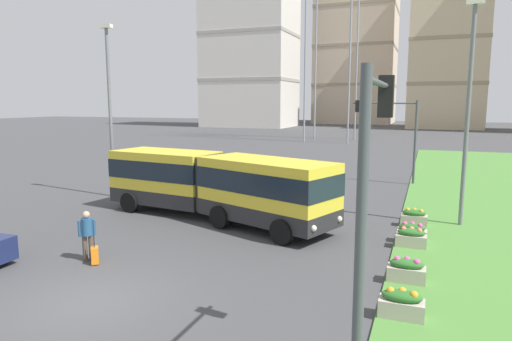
# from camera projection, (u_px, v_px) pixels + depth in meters

# --- Properties ---
(ground_plane) EXTENTS (260.00, 260.00, 0.00)m
(ground_plane) POSITION_uv_depth(u_px,v_px,m) (90.00, 302.00, 12.25)
(ground_plane) COLOR #424244
(articulated_bus) EXTENTS (11.92, 5.33, 3.00)m
(articulated_bus) POSITION_uv_depth(u_px,v_px,m) (216.00, 184.00, 20.71)
(articulated_bus) COLOR yellow
(articulated_bus) RESTS_ON ground
(pedestrian_crossing) EXTENTS (0.46, 0.42, 1.74)m
(pedestrian_crossing) POSITION_uv_depth(u_px,v_px,m) (87.00, 232.00, 15.33)
(pedestrian_crossing) COLOR #4C4238
(pedestrian_crossing) RESTS_ON ground
(rolling_suitcase) EXTENTS (0.42, 0.43, 0.97)m
(rolling_suitcase) POSITION_uv_depth(u_px,v_px,m) (95.00, 255.00, 15.09)
(rolling_suitcase) COLOR orange
(rolling_suitcase) RESTS_ON ground
(flower_planter_0) EXTENTS (1.10, 0.56, 0.74)m
(flower_planter_0) POSITION_uv_depth(u_px,v_px,m) (402.00, 303.00, 11.20)
(flower_planter_0) COLOR #B7AD9E
(flower_planter_0) RESTS_ON grass_median
(flower_planter_1) EXTENTS (1.10, 0.56, 0.74)m
(flower_planter_1) POSITION_uv_depth(u_px,v_px,m) (406.00, 270.00, 13.45)
(flower_planter_1) COLOR #B7AD9E
(flower_planter_1) RESTS_ON grass_median
(flower_planter_2) EXTENTS (1.10, 0.56, 0.74)m
(flower_planter_2) POSITION_uv_depth(u_px,v_px,m) (411.00, 237.00, 16.71)
(flower_planter_2) COLOR #B7AD9E
(flower_planter_2) RESTS_ON grass_median
(flower_planter_3) EXTENTS (1.10, 0.56, 0.74)m
(flower_planter_3) POSITION_uv_depth(u_px,v_px,m) (412.00, 232.00, 17.40)
(flower_planter_3) COLOR #B7AD9E
(flower_planter_3) RESTS_ON grass_median
(flower_planter_4) EXTENTS (1.10, 0.56, 0.74)m
(flower_planter_4) POSITION_uv_depth(u_px,v_px,m) (414.00, 217.00, 19.67)
(flower_planter_4) COLOR #B7AD9E
(flower_planter_4) RESTS_ON grass_median
(traffic_light_far_right) EXTENTS (4.17, 0.28, 5.54)m
(traffic_light_far_right) POSITION_uv_depth(u_px,v_px,m) (393.00, 126.00, 29.80)
(traffic_light_far_right) COLOR #474C51
(traffic_light_far_right) RESTS_ON ground
(traffic_light_near_right) EXTENTS (0.28, 3.28, 5.89)m
(traffic_light_near_right) POSITION_uv_depth(u_px,v_px,m) (371.00, 188.00, 7.16)
(traffic_light_near_right) COLOR #474C51
(traffic_light_near_right) RESTS_ON ground
(streetlight_left) EXTENTS (0.70, 0.28, 9.64)m
(streetlight_left) POSITION_uv_depth(u_px,v_px,m) (110.00, 105.00, 25.35)
(streetlight_left) COLOR slate
(streetlight_left) RESTS_ON ground
(streetlight_median) EXTENTS (0.70, 0.28, 9.56)m
(streetlight_median) POSITION_uv_depth(u_px,v_px,m) (468.00, 106.00, 19.00)
(streetlight_median) COLOR slate
(streetlight_median) RESTS_ON ground
(apartment_tower_west) EXTENTS (19.28, 14.75, 39.88)m
(apartment_tower_west) POSITION_uv_depth(u_px,v_px,m) (250.00, 37.00, 100.35)
(apartment_tower_west) COLOR silver
(apartment_tower_west) RESTS_ON ground
(apartment_tower_westcentre) EXTENTS (19.52, 19.62, 47.72)m
(apartment_tower_westcentre) POSITION_uv_depth(u_px,v_px,m) (358.00, 31.00, 117.25)
(apartment_tower_westcentre) COLOR #C6B299
(apartment_tower_westcentre) RESTS_ON ground
(apartment_tower_centre) EXTENTS (15.16, 16.28, 35.50)m
(apartment_tower_centre) POSITION_uv_depth(u_px,v_px,m) (448.00, 43.00, 95.09)
(apartment_tower_centre) COLOR beige
(apartment_tower_centre) RESTS_ON ground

